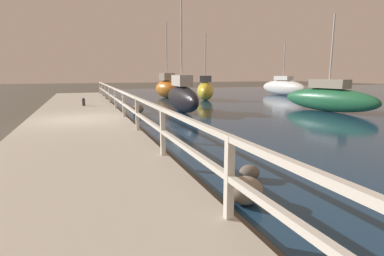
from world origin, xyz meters
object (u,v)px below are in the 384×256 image
mooring_bollard (84,102)px  sailboat_yellow (205,90)px  sailboat_green (328,98)px  sailboat_white (283,87)px  sailboat_black (182,97)px  sailboat_orange (167,88)px

mooring_bollard → sailboat_yellow: size_ratio=0.09×
sailboat_green → sailboat_yellow: bearing=101.9°
sailboat_yellow → sailboat_white: size_ratio=0.88×
sailboat_black → sailboat_white: sailboat_black is taller
sailboat_white → sailboat_green: size_ratio=1.00×
sailboat_green → sailboat_white: bearing=53.6°
sailboat_yellow → sailboat_green: bearing=-47.6°
sailboat_white → sailboat_orange: sailboat_orange is taller
sailboat_yellow → sailboat_white: bearing=36.0°
sailboat_white → sailboat_green: 13.28m
mooring_bollard → sailboat_orange: sailboat_orange is taller
sailboat_green → sailboat_orange: sailboat_orange is taller
mooring_bollard → sailboat_orange: (7.14, 7.66, 0.35)m
sailboat_black → sailboat_orange: (1.91, 9.89, 0.03)m
sailboat_white → sailboat_yellow: bearing=-169.1°
sailboat_white → sailboat_green: sailboat_green is taller
sailboat_yellow → mooring_bollard: bearing=-135.5°
sailboat_yellow → sailboat_green: size_ratio=0.88×
sailboat_yellow → sailboat_green: 9.93m
sailboat_yellow → sailboat_orange: 4.10m
sailboat_black → sailboat_orange: 10.07m
mooring_bollard → sailboat_white: bearing=20.1°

